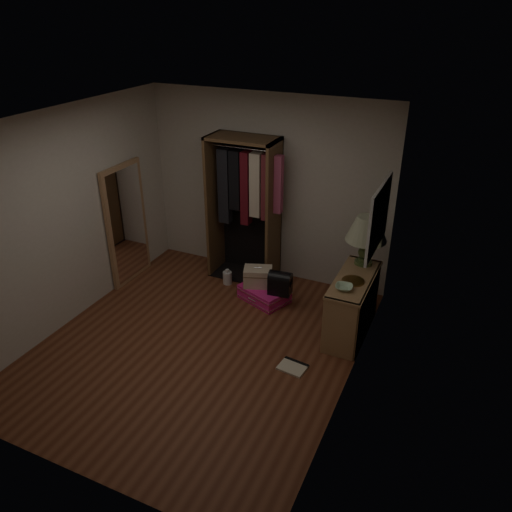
% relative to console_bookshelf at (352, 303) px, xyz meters
% --- Properties ---
extents(ground, '(4.00, 4.00, 0.00)m').
position_rel_console_bookshelf_xyz_m(ground, '(-1.54, -1.02, -0.40)').
color(ground, '#5A2C19').
rests_on(ground, ground).
extents(room_walls, '(3.52, 4.02, 2.60)m').
position_rel_console_bookshelf_xyz_m(room_walls, '(-1.46, -0.98, 1.10)').
color(room_walls, beige).
rests_on(room_walls, ground).
extents(console_bookshelf, '(0.42, 1.12, 0.75)m').
position_rel_console_bookshelf_xyz_m(console_bookshelf, '(0.00, 0.00, 0.00)').
color(console_bookshelf, '#977049').
rests_on(console_bookshelf, ground).
extents(open_wardrobe, '(1.05, 0.50, 2.05)m').
position_rel_console_bookshelf_xyz_m(open_wardrobe, '(-1.76, 0.75, 0.82)').
color(open_wardrobe, brown).
rests_on(open_wardrobe, ground).
extents(floor_mirror, '(0.06, 0.80, 1.70)m').
position_rel_console_bookshelf_xyz_m(floor_mirror, '(-3.24, -0.02, 0.45)').
color(floor_mirror, '#A1754E').
rests_on(floor_mirror, ground).
extents(pink_suitcase, '(0.75, 0.65, 0.19)m').
position_rel_console_bookshelf_xyz_m(pink_suitcase, '(-1.24, 0.21, -0.30)').
color(pink_suitcase, '#DC1A7C').
rests_on(pink_suitcase, ground).
extents(train_case, '(0.45, 0.38, 0.27)m').
position_rel_console_bookshelf_xyz_m(train_case, '(-1.35, 0.23, -0.08)').
color(train_case, '#C0AD93').
rests_on(train_case, pink_suitcase).
extents(black_bag, '(0.31, 0.22, 0.32)m').
position_rel_console_bookshelf_xyz_m(black_bag, '(-1.00, 0.16, -0.04)').
color(black_bag, black).
rests_on(black_bag, pink_suitcase).
extents(table_lamp, '(0.61, 0.61, 0.62)m').
position_rel_console_bookshelf_xyz_m(table_lamp, '(0.00, 0.38, 0.81)').
color(table_lamp, '#3B4E25').
rests_on(table_lamp, console_bookshelf).
extents(brass_tray, '(0.32, 0.32, 0.01)m').
position_rel_console_bookshelf_xyz_m(brass_tray, '(0.00, -0.10, 0.36)').
color(brass_tray, olive).
rests_on(brass_tray, console_bookshelf).
extents(ceramic_bowl, '(0.22, 0.22, 0.05)m').
position_rel_console_bookshelf_xyz_m(ceramic_bowl, '(-0.05, -0.31, 0.38)').
color(ceramic_bowl, '#B0D3B0').
rests_on(ceramic_bowl, console_bookshelf).
extents(white_jug, '(0.16, 0.16, 0.23)m').
position_rel_console_bookshelf_xyz_m(white_jug, '(-1.90, 0.39, -0.30)').
color(white_jug, silver).
rests_on(white_jug, ground).
extents(floor_book, '(0.32, 0.27, 0.03)m').
position_rel_console_bookshelf_xyz_m(floor_book, '(-0.39, -0.94, -0.39)').
color(floor_book, beige).
rests_on(floor_book, ground).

